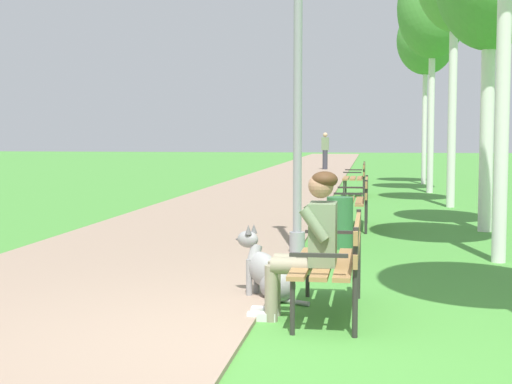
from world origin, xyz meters
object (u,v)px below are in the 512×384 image
Objects in this scene: person_seated_on_near_bench at (310,239)px; pedestrian_distant at (325,151)px; park_bench_far at (357,176)px; dog_grey at (268,273)px; park_bench_near at (336,256)px; litter_bin at (340,223)px; birch_tree_sixth at (426,41)px; park_bench_mid at (355,198)px; lamp_post_near at (298,66)px; birch_tree_fifth at (433,9)px.

person_seated_on_near_bench is 0.76× the size of pedestrian_distant.
park_bench_far reaches higher than dog_grey.
litter_bin is at bearing 91.86° from park_bench_near.
person_seated_on_near_bench is 0.23× the size of birch_tree_sixth.
birch_tree_sixth is at bearing 80.65° from park_bench_mid.
birch_tree_sixth is (1.89, 11.45, 3.93)m from park_bench_mid.
park_bench_mid is at bearing 89.63° from park_bench_near.
lamp_post_near is at bearing 97.42° from person_seated_on_near_bench.
park_bench_mid is 1.00× the size of park_bench_far.
park_bench_near is 18.02m from birch_tree_sixth.
litter_bin is (0.52, 0.70, -2.06)m from lamp_post_near.
park_bench_near is 3.73m from lamp_post_near.
birch_tree_fifth is (2.49, 10.81, 2.43)m from lamp_post_near.
park_bench_near is 1.20× the size of person_seated_on_near_bench.
birch_tree_sixth reaches higher than litter_bin.
litter_bin is at bearing -98.55° from birch_tree_sixth.
park_bench_far is at bearing 86.52° from lamp_post_near.
lamp_post_near is 2.24m from litter_bin.
park_bench_near is at bearing -89.72° from park_bench_far.
park_bench_far is 2.14× the size of litter_bin.
person_seated_on_near_bench is at bearing -90.64° from park_bench_far.
dog_grey is at bearing 144.04° from park_bench_near.
litter_bin is at bearing -90.40° from park_bench_far.
pedestrian_distant reaches higher than park_bench_mid.
park_bench_far is 4.91m from birch_tree_fifth.
birch_tree_fifth is (2.06, 14.15, 4.16)m from person_seated_on_near_bench.
lamp_post_near is (-0.58, -9.52, 1.90)m from park_bench_far.
pedestrian_distant is at bearing 112.39° from birch_tree_sixth.
park_bench_mid is 2.14× the size of litter_bin.
litter_bin is at bearing -94.27° from park_bench_mid.
lamp_post_near is (0.01, 2.68, 2.16)m from dog_grey.
litter_bin is 22.51m from pedestrian_distant.
pedestrian_distant is at bearing 93.23° from person_seated_on_near_bench.
pedestrian_distant is (-3.63, 8.81, -3.60)m from birch_tree_sixth.
park_bench_far is 9.73m from lamp_post_near.
park_bench_far is (-0.06, 12.67, 0.00)m from park_bench_near.
pedestrian_distant is at bearing 92.34° from dog_grey.
lamp_post_near is 11.36m from birch_tree_fifth.
birch_tree_sixth reaches higher than park_bench_near.
park_bench_far is at bearing 90.88° from park_bench_mid.
birch_tree_fifth reaches higher than park_bench_mid.
pedestrian_distant reaches higher than person_seated_on_near_bench.
park_bench_far is at bearing -145.98° from birch_tree_fifth.
litter_bin is (0.08, 4.03, -0.33)m from person_seated_on_near_bench.
lamp_post_near is 2.83× the size of pedestrian_distant.
litter_bin is at bearing -101.04° from birch_tree_fifth.
person_seated_on_near_bench is 0.27× the size of lamp_post_near.
dog_grey is at bearing -100.49° from birch_tree_fifth.
birch_tree_fifth is at bearing 78.96° from litter_bin.
person_seated_on_near_bench is at bearing -56.30° from dog_grey.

